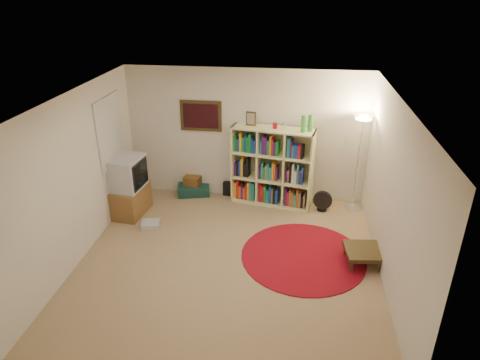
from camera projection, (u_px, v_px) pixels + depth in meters
The scene contains 12 objects.
room at pixel (224, 186), 6.04m from camera, with size 4.54×4.54×2.54m.
bookshelf at pixel (271, 168), 7.95m from camera, with size 1.55×0.70×1.80m.
floor_lamp at pixel (362, 132), 7.39m from camera, with size 0.35×0.35×1.81m.
floor_fan at pixel (323, 201), 7.87m from camera, with size 0.35×0.21×0.40m.
tv_stand at pixel (128, 187), 7.65m from camera, with size 0.61×0.81×1.10m.
dvd_box at pixel (151, 224), 7.41m from camera, with size 0.36×0.32×0.10m.
suitcase at pixel (194, 189), 8.53m from camera, with size 0.69×0.53×0.20m.
wicker_basket at pixel (192, 181), 8.46m from camera, with size 0.35×0.28×0.18m.
duffel_bag at pixel (235, 187), 8.55m from camera, with size 0.45×0.40×0.28m.
paper_towel at pixel (262, 197), 8.21m from camera, with size 0.13×0.13×0.23m.
red_rug at pixel (303, 256), 6.63m from camera, with size 1.92×1.92×0.02m.
side_table at pixel (364, 252), 6.40m from camera, with size 0.60×0.60×0.25m.
Camera 1 is at (0.88, -5.30, 3.91)m, focal length 32.00 mm.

